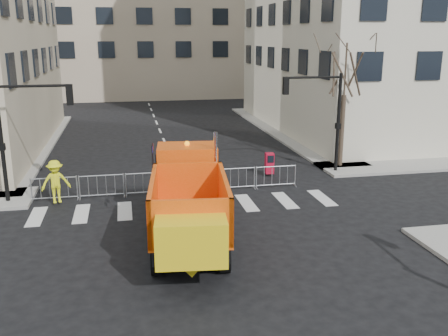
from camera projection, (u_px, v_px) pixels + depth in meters
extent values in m
plane|color=black|center=(214.00, 259.00, 16.75)|extent=(120.00, 120.00, 0.00)
cube|color=gray|center=(183.00, 185.00, 24.79)|extent=(64.00, 5.00, 0.15)
cylinder|color=black|center=(2.00, 145.00, 21.64)|extent=(0.18, 0.18, 5.40)
cylinder|color=black|center=(338.00, 124.00, 26.69)|extent=(0.18, 0.18, 5.40)
cube|color=black|center=(189.00, 216.00, 18.08)|extent=(3.10, 7.44, 0.45)
cylinder|color=black|center=(163.00, 204.00, 20.61)|extent=(0.47, 1.14, 1.10)
cylinder|color=black|center=(213.00, 202.00, 20.78)|extent=(0.47, 1.14, 1.10)
cylinder|color=black|center=(159.00, 241.00, 16.84)|extent=(0.47, 1.14, 1.10)
cylinder|color=black|center=(221.00, 239.00, 17.01)|extent=(0.47, 1.14, 1.10)
cylinder|color=black|center=(157.00, 258.00, 15.58)|extent=(0.47, 1.14, 1.10)
cylinder|color=black|center=(224.00, 255.00, 15.76)|extent=(0.47, 1.14, 1.10)
cube|color=#E14E0C|center=(187.00, 174.00, 20.99)|extent=(2.27, 1.83, 1.00)
cube|color=#E14E0C|center=(188.00, 168.00, 19.58)|extent=(2.47, 1.85, 1.81)
cylinder|color=silver|center=(216.00, 163.00, 18.85)|extent=(0.14, 0.14, 2.41)
cube|color=#E14E0C|center=(189.00, 201.00, 16.46)|extent=(2.99, 4.67, 1.66)
cube|color=yellow|center=(191.00, 242.00, 13.93)|extent=(2.11, 1.22, 1.30)
cube|color=brown|center=(187.00, 185.00, 22.89)|extent=(3.25, 0.94, 1.13)
imported|color=black|center=(186.00, 179.00, 23.05)|extent=(0.77, 0.72, 1.76)
imported|color=black|center=(187.00, 178.00, 23.16)|extent=(1.02, 0.90, 1.77)
imported|color=black|center=(207.00, 183.00, 22.01)|extent=(1.23, 0.99, 1.95)
imported|color=yellow|center=(56.00, 182.00, 21.81)|extent=(1.38, 1.01, 1.91)
cube|color=red|center=(269.00, 163.00, 26.59)|extent=(0.48, 0.43, 1.10)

